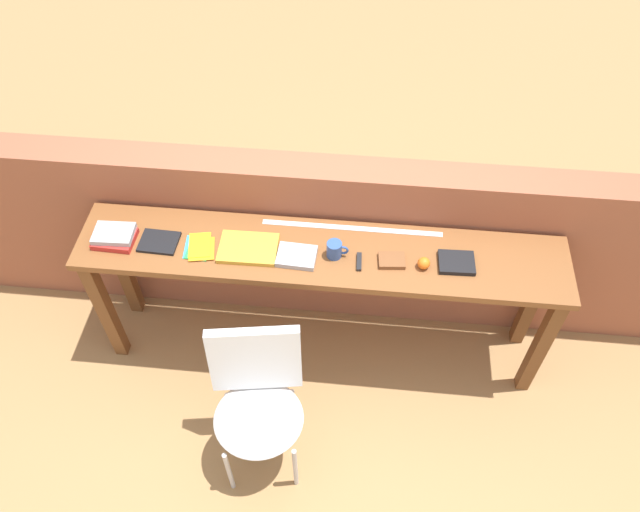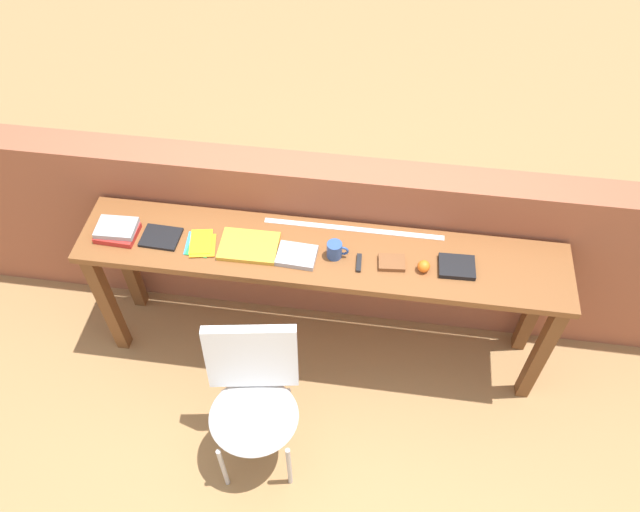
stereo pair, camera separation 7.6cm
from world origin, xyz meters
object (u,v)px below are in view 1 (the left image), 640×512
sports_ball_small (424,263)px  mug (335,250)px  multitool_folded (359,262)px  book_repair_rightmost (456,263)px  magazine_cycling (159,242)px  book_stack_leftmost (114,237)px  leather_journal_brown (392,260)px  pamphlet_pile_colourful (199,247)px  book_open_centre (248,248)px  chair_white_moulded (258,398)px

sports_ball_small → mug: bearing=175.8°
multitool_folded → sports_ball_small: size_ratio=1.77×
book_repair_rightmost → magazine_cycling: bearing=178.4°
multitool_folded → sports_ball_small: sports_ball_small is taller
book_stack_leftmost → sports_ball_small: sports_ball_small is taller
magazine_cycling → leather_journal_brown: 1.18m
mug → book_repair_rightmost: size_ratio=0.62×
pamphlet_pile_colourful → sports_ball_small: size_ratio=3.21×
leather_journal_brown → sports_ball_small: bearing=-11.7°
magazine_cycling → book_open_centre: (0.46, -0.00, 0.00)m
pamphlet_pile_colourful → mug: mug is taller
book_stack_leftmost → mug: size_ratio=1.90×
book_stack_leftmost → sports_ball_small: size_ratio=3.37×
book_stack_leftmost → book_open_centre: size_ratio=0.71×
book_stack_leftmost → book_open_centre: 0.69m
mug → pamphlet_pile_colourful: bearing=-178.4°
chair_white_moulded → pamphlet_pile_colourful: 0.81m
mug → multitool_folded: 0.13m
book_open_centre → book_repair_rightmost: (1.04, 0.01, 0.00)m
leather_journal_brown → sports_ball_small: size_ratio=2.10×
book_stack_leftmost → magazine_cycling: size_ratio=1.08×
mug → multitool_folded: mug is taller
pamphlet_pile_colourful → mug: (0.69, 0.02, 0.04)m
magazine_cycling → pamphlet_pile_colourful: size_ratio=0.97×
chair_white_moulded → leather_journal_brown: (0.60, 0.62, 0.37)m
sports_ball_small → book_repair_rightmost: size_ratio=0.35×
mug → leather_journal_brown: (0.28, -0.01, -0.03)m
book_open_centre → multitool_folded: bearing=-3.8°
multitool_folded → mug: bearing=164.0°
book_open_centre → multitool_folded: 0.56m
pamphlet_pile_colourful → book_repair_rightmost: book_repair_rightmost is taller
pamphlet_pile_colourful → book_open_centre: book_open_centre is taller
book_stack_leftmost → book_repair_rightmost: book_stack_leftmost is taller
book_stack_leftmost → mug: mug is taller
mug → sports_ball_small: (0.44, -0.03, -0.01)m
book_stack_leftmost → leather_journal_brown: bearing=-0.2°
chair_white_moulded → multitool_folded: size_ratio=8.10×
book_open_centre → mug: 0.44m
book_stack_leftmost → pamphlet_pile_colourful: book_stack_leftmost is taller
magazine_cycling → pamphlet_pile_colourful: 0.21m
book_stack_leftmost → multitool_folded: size_ratio=1.90×
book_stack_leftmost → leather_journal_brown: (1.41, -0.00, -0.02)m
mug → book_repair_rightmost: 0.60m
multitool_folded → leather_journal_brown: size_ratio=0.85×
multitool_folded → sports_ball_small: (0.32, 0.00, 0.02)m
chair_white_moulded → magazine_cycling: (-0.58, 0.63, 0.36)m
book_stack_leftmost → sports_ball_small: (1.56, -0.02, 0.00)m
pamphlet_pile_colourful → book_open_centre: bearing=3.1°
book_stack_leftmost → book_repair_rightmost: 1.73m
magazine_cycling → sports_ball_small: (1.34, -0.03, 0.02)m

